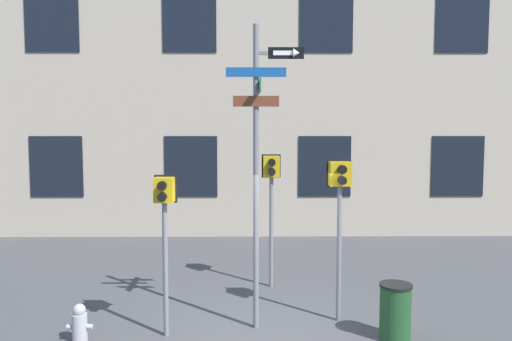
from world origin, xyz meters
TOP-DOWN VIEW (x-y plane):
  - building_facade at (0.00, 7.97)m, footprint 24.00×0.63m
  - street_sign_pole at (-0.08, 0.68)m, footprint 1.22×0.91m
  - pedestrian_signal_left at (-1.54, 0.38)m, footprint 0.35×0.40m
  - pedestrian_signal_right at (1.26, 0.97)m, footprint 0.41×0.40m
  - pedestrian_signal_across at (0.20, 2.83)m, footprint 0.39×0.40m
  - fire_hydrant at (-2.81, 0.15)m, footprint 0.38×0.22m
  - trash_bin at (1.99, 0.21)m, footprint 0.50×0.50m

SIDE VIEW (x-z plane):
  - fire_hydrant at x=-2.81m, z-range -0.01..0.58m
  - trash_bin at x=1.99m, z-range 0.00..0.87m
  - pedestrian_signal_left at x=-1.54m, z-range 0.70..3.22m
  - pedestrian_signal_across at x=0.20m, z-range 0.79..3.51m
  - pedestrian_signal_right at x=1.26m, z-range 0.80..3.51m
  - street_sign_pole at x=-0.08m, z-range 0.43..5.28m
  - building_facade at x=0.00m, z-range 0.00..12.79m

